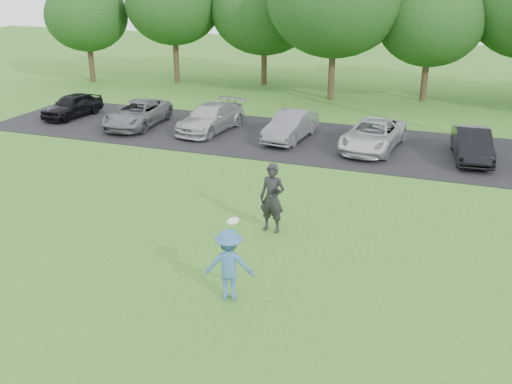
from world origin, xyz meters
TOP-DOWN VIEW (x-y plane):
  - ground at (0.00, 0.00)m, footprint 100.00×100.00m
  - parking_lot at (0.00, 13.00)m, footprint 32.00×6.50m
  - frisbee_player at (0.56, 0.18)m, footprint 1.24×0.91m
  - camera_bystander at (0.35, 3.89)m, footprint 0.78×0.55m
  - parked_cars at (-0.15, 12.90)m, footprint 28.30×4.89m
  - tree_row at (1.51, 22.76)m, footprint 42.39×9.85m

SIDE VIEW (x-z plane):
  - ground at x=0.00m, z-range 0.00..0.00m
  - parking_lot at x=0.00m, z-range 0.00..0.03m
  - parked_cars at x=-0.15m, z-range 0.01..1.22m
  - frisbee_player at x=0.56m, z-range -0.15..1.87m
  - camera_bystander at x=0.35m, z-range 0.00..2.02m
  - tree_row at x=1.51m, z-range 0.59..9.23m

